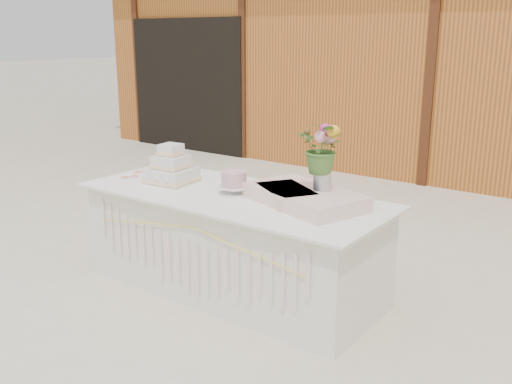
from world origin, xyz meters
TOP-DOWN VIEW (x-y plane):
  - ground at (0.00, 0.00)m, footprint 80.00×80.00m
  - barn at (-0.01, 5.99)m, footprint 12.60×4.60m
  - cake_table at (0.00, -0.00)m, footprint 2.40×1.00m
  - wedding_cake at (-0.62, -0.01)m, footprint 0.38×0.38m
  - pink_cake_stand at (0.01, 0.01)m, footprint 0.24×0.24m
  - satin_runner at (0.57, 0.10)m, footprint 0.96×0.73m
  - flower_vase at (0.68, 0.16)m, footprint 0.12×0.12m
  - bouquet at (0.68, 0.16)m, footprint 0.33×0.29m
  - loose_flowers at (-1.03, 0.04)m, footprint 0.20×0.38m

SIDE VIEW (x-z plane):
  - ground at x=0.00m, z-range 0.00..0.00m
  - cake_table at x=0.00m, z-range 0.00..0.77m
  - loose_flowers at x=-1.03m, z-range 0.77..0.79m
  - satin_runner at x=0.57m, z-range 0.77..0.88m
  - pink_cake_stand at x=0.01m, z-range 0.78..0.95m
  - wedding_cake at x=-0.62m, z-range 0.72..1.03m
  - flower_vase at x=0.68m, z-range 0.88..1.04m
  - bouquet at x=0.68m, z-range 1.04..1.41m
  - barn at x=-0.01m, z-range 0.03..3.33m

